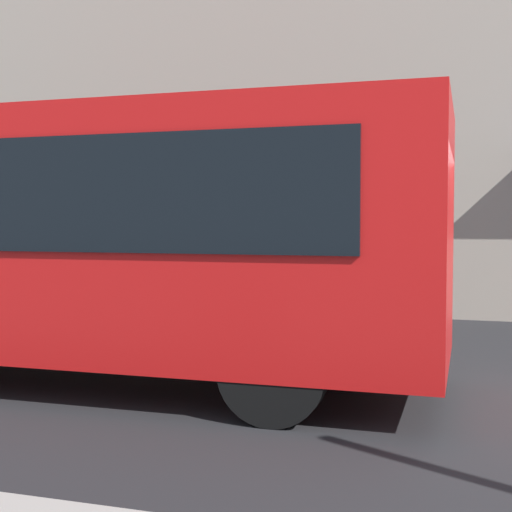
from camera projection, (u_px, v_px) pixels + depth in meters
The scene contains 3 objects.
ground_plane at pixel (445, 406), 6.95m from camera, with size 60.00×60.00×0.00m, color #232326.
building_facade_far at pixel (462, 2), 13.14m from camera, with size 28.00×1.55×12.00m.
red_bus at pixel (49, 235), 8.13m from camera, with size 9.05×2.54×3.08m.
Camera 1 is at (-0.20, 7.12, 1.84)m, focal length 48.90 mm.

